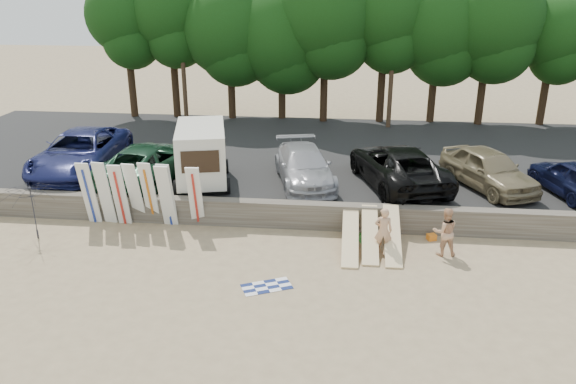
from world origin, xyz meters
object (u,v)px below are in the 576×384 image
at_px(car_1, 150,162).
at_px(car_5, 574,178).
at_px(cooler, 366,238).
at_px(car_0, 81,152).
at_px(box_trailer, 201,152).
at_px(beachgoer_b, 445,232).
at_px(beach_umbrella, 32,212).
at_px(car_2, 304,166).
at_px(car_4, 488,169).
at_px(car_3, 398,166).
at_px(beachgoer_a, 383,231).

height_order(car_1, car_5, car_1).
bearing_deg(cooler, car_0, 145.35).
bearing_deg(box_trailer, car_5, -12.56).
distance_m(box_trailer, cooler, 7.82).
bearing_deg(cooler, beachgoer_b, -29.69).
relative_size(car_0, beachgoer_b, 3.82).
relative_size(box_trailer, beach_umbrella, 1.81).
relative_size(car_5, beach_umbrella, 1.86).
xyz_separation_m(car_1, car_2, (6.56, 0.28, -0.06)).
bearing_deg(car_2, box_trailer, 173.38).
bearing_deg(cooler, car_1, 142.53).
bearing_deg(beachgoer_b, car_4, -122.35).
relative_size(car_0, car_1, 1.12).
distance_m(car_1, car_3, 10.45).
relative_size(car_1, car_2, 1.13).
distance_m(beachgoer_a, beachgoer_b, 2.05).
xyz_separation_m(car_2, beachgoer_b, (5.12, -4.69, -0.59)).
bearing_deg(car_4, car_5, -33.93).
xyz_separation_m(car_0, car_2, (9.95, -0.41, -0.16)).
xyz_separation_m(car_2, beachgoer_a, (3.07, -4.76, -0.62)).
height_order(beachgoer_b, beach_umbrella, beach_umbrella).
bearing_deg(beachgoer_a, box_trailer, -28.26).
xyz_separation_m(beachgoer_a, cooler, (-0.55, 0.75, -0.67)).
relative_size(car_3, car_4, 1.25).
xyz_separation_m(car_2, car_3, (3.88, 0.20, 0.09)).
bearing_deg(car_5, beach_umbrella, -1.95).
bearing_deg(car_2, car_5, -15.67).
relative_size(car_3, beach_umbrella, 2.60).
xyz_separation_m(beachgoer_a, beach_umbrella, (-12.34, -0.24, 0.22)).
xyz_separation_m(car_2, beach_umbrella, (-9.27, -5.00, -0.40)).
height_order(car_4, beachgoer_a, car_4).
relative_size(box_trailer, car_2, 0.82).
bearing_deg(beach_umbrella, car_5, 13.20).
distance_m(car_2, beach_umbrella, 10.54).
xyz_separation_m(car_0, beach_umbrella, (0.67, -5.41, -0.56)).
distance_m(car_4, beachgoer_b, 5.50).
distance_m(car_0, beachgoer_b, 15.92).
height_order(box_trailer, beach_umbrella, box_trailer).
relative_size(car_2, beachgoer_b, 3.01).
relative_size(car_5, beachgoer_a, 2.61).
height_order(car_0, beachgoer_a, car_0).
relative_size(cooler, beach_umbrella, 0.16).
height_order(car_3, beachgoer_a, car_3).
distance_m(car_2, car_4, 7.53).
relative_size(car_2, car_5, 1.19).
xyz_separation_m(car_2, car_4, (7.53, 0.21, 0.07)).
bearing_deg(box_trailer, car_1, 159.86).
bearing_deg(car_0, car_3, -4.73).
distance_m(car_2, beachgoer_b, 6.97).
bearing_deg(beachgoer_b, car_1, -26.85).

